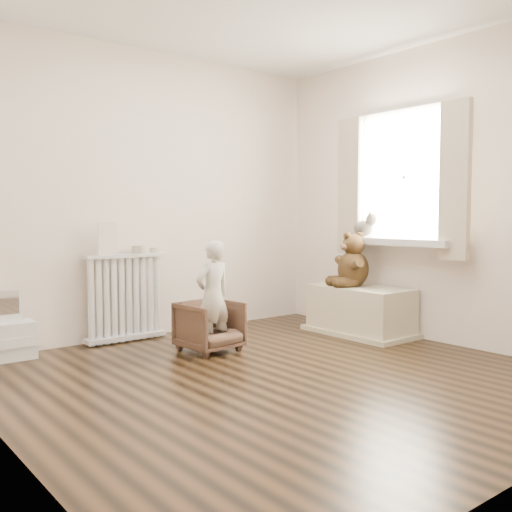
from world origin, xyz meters
TOP-DOWN VIEW (x-y plane):
  - floor at (0.00, 0.00)m, footprint 3.60×3.60m
  - back_wall at (0.00, 1.80)m, footprint 3.60×0.02m
  - right_wall at (1.80, 0.00)m, footprint 0.02×3.60m
  - window at (1.76, 0.30)m, footprint 0.03×0.90m
  - window_sill at (1.67, 0.30)m, footprint 0.22×1.10m
  - curtain_left at (1.65, -0.27)m, footprint 0.06×0.26m
  - curtain_right at (1.65, 0.87)m, footprint 0.06×0.26m
  - radiator at (-0.34, 1.68)m, footprint 0.73×0.14m
  - paper_doll at (-0.49, 1.68)m, footprint 0.17×0.01m
  - tin_a at (-0.20, 1.68)m, footprint 0.11×0.11m
  - tin_b at (-0.05, 1.68)m, footprint 0.08×0.08m
  - toy_vanity at (-1.31, 1.65)m, footprint 0.34×0.24m
  - armchair at (0.04, 0.91)m, footprint 0.48×0.49m
  - child at (0.04, 0.86)m, footprint 0.34×0.24m
  - toy_bench at (1.52, 0.61)m, footprint 0.50×0.94m
  - teddy_bear at (1.51, 0.69)m, footprint 0.50×0.45m
  - plush_cat at (1.66, 0.69)m, footprint 0.22×0.30m

SIDE VIEW (x-z plane):
  - floor at x=0.00m, z-range -0.01..0.01m
  - toy_bench at x=1.52m, z-range -0.02..0.42m
  - armchair at x=0.04m, z-range 0.00..0.41m
  - toy_vanity at x=-1.31m, z-range 0.01..0.54m
  - radiator at x=-0.34m, z-range 0.00..0.78m
  - child at x=0.04m, z-range 0.02..0.91m
  - teddy_bear at x=1.51m, z-range 0.42..0.92m
  - tin_b at x=-0.05m, z-range 0.77..0.82m
  - tin_a at x=-0.20m, z-range 0.77..0.84m
  - window_sill at x=1.67m, z-range 0.84..0.90m
  - paper_doll at x=-0.49m, z-range 0.77..1.05m
  - plush_cat at x=1.66m, z-range 0.88..1.12m
  - back_wall at x=0.00m, z-range 0.00..2.60m
  - right_wall at x=1.80m, z-range 0.00..2.60m
  - curtain_left at x=1.65m, z-range 0.74..2.04m
  - curtain_right at x=1.65m, z-range 0.74..2.04m
  - window at x=1.76m, z-range 0.90..2.00m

